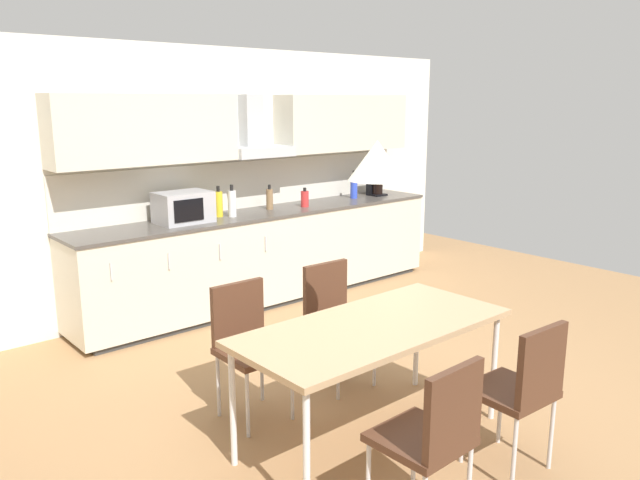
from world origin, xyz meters
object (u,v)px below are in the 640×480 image
at_px(microwave, 183,207).
at_px(pendant_lamp, 377,161).
at_px(chair_near_right, 523,383).
at_px(bottle_brown, 270,199).
at_px(coffee_maker, 375,182).
at_px(bottle_blue, 354,186).
at_px(bottle_red, 305,199).
at_px(bottle_yellow, 219,204).
at_px(chair_near_left, 435,430).
at_px(bottle_white, 232,203).
at_px(chair_far_right, 334,311).
at_px(dining_table, 374,331).
at_px(chair_far_left, 247,337).

height_order(microwave, pendant_lamp, pendant_lamp).
bearing_deg(chair_near_right, bottle_brown, 76.01).
relative_size(microwave, chair_near_right, 0.55).
xyz_separation_m(coffee_maker, bottle_blue, (-0.35, 0.00, -0.02)).
xyz_separation_m(bottle_red, chair_near_right, (-1.23, -3.33, -0.48)).
bearing_deg(bottle_yellow, chair_near_left, -106.16).
xyz_separation_m(bottle_yellow, chair_near_left, (-0.99, -3.43, -0.52)).
bearing_deg(bottle_white, bottle_brown, 10.78).
height_order(bottle_blue, chair_near_right, bottle_blue).
height_order(microwave, chair_near_right, microwave).
relative_size(bottle_white, bottle_brown, 1.22).
height_order(bottle_red, bottle_brown, bottle_brown).
bearing_deg(bottle_yellow, chair_near_right, -94.16).
xyz_separation_m(microwave, chair_near_left, (-0.60, -3.39, -0.53)).
distance_m(microwave, pendant_lamp, 2.71).
height_order(chair_far_right, chair_near_left, same).
bearing_deg(bottle_yellow, microwave, -173.63).
xyz_separation_m(coffee_maker, bottle_red, (-1.13, -0.08, -0.06)).
height_order(bottle_red, chair_near_left, bottle_red).
distance_m(bottle_brown, dining_table, 2.97).
bearing_deg(bottle_brown, bottle_red, -16.83).
bearing_deg(dining_table, bottle_red, 58.11).
relative_size(bottle_blue, chair_far_right, 0.36).
distance_m(coffee_maker, bottle_white, 2.02).
bearing_deg(dining_table, bottle_blue, 48.03).
bearing_deg(bottle_white, dining_table, -105.51).
distance_m(microwave, chair_far_right, 1.94).
relative_size(chair_near_right, chair_far_left, 1.00).
height_order(bottle_brown, pendant_lamp, pendant_lamp).
distance_m(chair_near_right, chair_near_left, 0.75).
bearing_deg(chair_far_right, chair_far_left, 180.00).
xyz_separation_m(bottle_yellow, chair_far_right, (-0.24, -1.91, -0.52)).
height_order(bottle_brown, bottle_blue, bottle_blue).
bearing_deg(coffee_maker, dining_table, -135.86).
distance_m(bottle_blue, chair_far_right, 2.81).
bearing_deg(bottle_white, chair_far_right, -100.51).
bearing_deg(bottle_yellow, pendant_lamp, -103.08).
xyz_separation_m(dining_table, pendant_lamp, (0.00, 0.00, 0.99)).
distance_m(bottle_red, dining_table, 3.04).
distance_m(bottle_brown, chair_near_right, 3.58).
xyz_separation_m(chair_far_right, pendant_lamp, (-0.38, -0.76, 1.16)).
bearing_deg(chair_near_right, chair_far_left, 116.07).
bearing_deg(chair_near_right, chair_near_left, -179.99).
height_order(bottle_brown, bottle_yellow, bottle_yellow).
bearing_deg(pendant_lamp, bottle_brown, 65.38).
bearing_deg(bottle_blue, bottle_brown, 178.59).
bearing_deg(bottle_blue, chair_far_left, -145.58).
distance_m(bottle_brown, chair_far_left, 2.55).
bearing_deg(coffee_maker, chair_far_right, -141.24).
height_order(bottle_brown, chair_near_left, bottle_brown).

